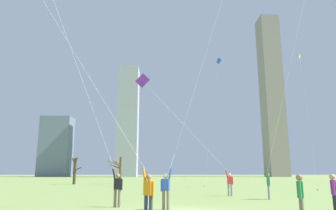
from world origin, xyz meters
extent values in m
cylinder|color=gray|center=(6.48, 6.34, 0.42)|extent=(0.14, 0.14, 0.85)
cylinder|color=gray|center=(6.40, 6.14, 0.42)|extent=(0.14, 0.14, 0.85)
cube|color=#338C4C|center=(6.44, 6.24, 1.12)|extent=(0.30, 0.39, 0.54)
sphere|color=#9E7051|center=(6.44, 6.24, 1.51)|extent=(0.22, 0.22, 0.22)
cylinder|color=#338C4C|center=(6.51, 6.44, 1.09)|extent=(0.09, 0.09, 0.55)
cylinder|color=#338C4C|center=(6.37, 6.04, 1.59)|extent=(0.15, 0.22, 0.56)
cylinder|color=silver|center=(6.38, -0.14, 9.17)|extent=(0.03, 12.36, 14.66)
cylinder|color=#726656|center=(-0.38, 0.85, 0.42)|extent=(0.14, 0.14, 0.85)
cylinder|color=#726656|center=(-0.17, 0.77, 0.42)|extent=(0.14, 0.14, 0.85)
cube|color=#2D4CA5|center=(-0.28, 0.81, 1.12)|extent=(0.39, 0.31, 0.54)
sphere|color=tan|center=(-0.28, 0.81, 1.51)|extent=(0.22, 0.22, 0.22)
cylinder|color=#2D4CA5|center=(-0.47, 0.88, 1.09)|extent=(0.09, 0.09, 0.55)
cylinder|color=#2D4CA5|center=(-0.08, 0.73, 1.59)|extent=(0.22, 0.16, 0.56)
cylinder|color=gray|center=(4.72, 9.12, 0.42)|extent=(0.14, 0.14, 0.85)
cylinder|color=gray|center=(4.50, 9.12, 0.42)|extent=(0.14, 0.14, 0.85)
cube|color=red|center=(4.61, 9.12, 1.12)|extent=(0.34, 0.20, 0.54)
sphere|color=beige|center=(4.61, 9.12, 1.51)|extent=(0.22, 0.22, 0.22)
cylinder|color=red|center=(4.82, 9.12, 1.09)|extent=(0.09, 0.09, 0.55)
cylinder|color=red|center=(4.40, 9.12, 1.59)|extent=(0.20, 0.09, 0.56)
cube|color=purple|center=(-1.94, 10.55, 9.03)|extent=(1.26, 0.83, 1.41)
cylinder|color=black|center=(-1.94, 10.55, 9.03)|extent=(0.11, 0.44, 0.89)
cylinder|color=silver|center=(1.23, 9.83, 5.44)|extent=(6.35, 1.44, 7.19)
cylinder|color=#33384C|center=(-0.91, -2.21, 0.42)|extent=(0.14, 0.14, 0.85)
cylinder|color=#33384C|center=(-1.09, -2.09, 0.42)|extent=(0.14, 0.14, 0.85)
cube|color=orange|center=(-1.00, -2.15, 1.12)|extent=(0.39, 0.36, 0.54)
sphere|color=#9E7051|center=(-1.00, -2.15, 1.51)|extent=(0.22, 0.22, 0.22)
cylinder|color=orange|center=(-0.82, -2.27, 1.09)|extent=(0.09, 0.09, 0.55)
cylinder|color=orange|center=(-1.17, -2.03, 1.59)|extent=(0.22, 0.19, 0.56)
cylinder|color=silver|center=(-5.36, 0.76, 8.33)|extent=(8.38, 5.60, 12.97)
cylinder|color=#726656|center=(-2.54, 1.95, 0.42)|extent=(0.14, 0.14, 0.85)
cylinder|color=#726656|center=(-2.76, 2.00, 0.42)|extent=(0.14, 0.14, 0.85)
cube|color=black|center=(-2.65, 1.97, 1.12)|extent=(0.37, 0.27, 0.54)
sphere|color=#9E7051|center=(-2.65, 1.97, 1.51)|extent=(0.22, 0.22, 0.22)
cylinder|color=black|center=(-2.44, 1.93, 1.09)|extent=(0.09, 0.09, 0.55)
cylinder|color=black|center=(-2.85, 2.02, 1.59)|extent=(0.22, 0.13, 0.56)
cube|color=#338C4C|center=(4.15, -3.46, 1.12)|extent=(0.33, 0.39, 0.54)
sphere|color=#9E7051|center=(4.15, -3.46, 1.51)|extent=(0.22, 0.22, 0.22)
cylinder|color=#338C4C|center=(4.24, -3.27, 1.09)|extent=(0.09, 0.09, 0.55)
cylinder|color=#338C4C|center=(4.05, -3.64, 1.09)|extent=(0.09, 0.09, 0.55)
cylinder|color=black|center=(6.19, -1.85, 0.42)|extent=(0.14, 0.14, 0.85)
cylinder|color=black|center=(6.28, -1.65, 0.42)|extent=(0.14, 0.14, 0.85)
cube|color=purple|center=(6.24, -1.75, 1.12)|extent=(0.33, 0.39, 0.54)
sphere|color=tan|center=(6.24, -1.75, 1.51)|extent=(0.22, 0.22, 0.22)
cylinder|color=purple|center=(6.14, -1.94, 1.09)|extent=(0.09, 0.09, 0.55)
cylinder|color=purple|center=(6.33, -1.56, 1.09)|extent=(0.09, 0.09, 0.55)
cube|color=blue|center=(7.00, 23.18, 15.44)|extent=(0.55, 0.65, 0.81)
cylinder|color=black|center=(7.00, 23.18, 15.44)|extent=(0.12, 0.16, 0.52)
cylinder|color=silver|center=(5.98, 23.91, 7.74)|extent=(2.05, 1.46, 15.40)
cylinder|color=#3F3833|center=(4.95, 24.63, 0.04)|extent=(0.10, 0.10, 0.08)
cube|color=yellow|center=(16.63, 21.53, 15.53)|extent=(0.44, 0.64, 0.74)
cylinder|color=black|center=(16.63, 21.53, 15.53)|extent=(0.16, 0.07, 0.48)
cylinder|color=silver|center=(15.70, 19.03, 7.79)|extent=(1.89, 5.00, 15.50)
cylinder|color=#3F3833|center=(14.76, 16.54, 0.04)|extent=(0.10, 0.10, 0.08)
cylinder|color=#423326|center=(-12.42, 31.86, 1.84)|extent=(0.40, 0.40, 3.68)
cylinder|color=#423326|center=(-12.51, 31.40, 3.19)|extent=(0.39, 1.09, 0.94)
cylinder|color=#423326|center=(-11.90, 31.60, 2.15)|extent=(1.15, 0.67, 0.56)
cylinder|color=#423326|center=(-12.16, 31.31, 3.28)|extent=(0.73, 1.28, 1.11)
cylinder|color=brown|center=(-6.09, 33.16, 1.96)|extent=(0.37, 0.37, 3.91)
cylinder|color=brown|center=(-6.89, 33.38, 2.48)|extent=(1.68, 0.60, 0.76)
cylinder|color=brown|center=(-6.49, 33.73, 2.62)|extent=(1.00, 1.31, 1.39)
cylinder|color=brown|center=(-6.67, 33.39, 2.97)|extent=(1.27, 0.60, 0.77)
cylinder|color=brown|center=(-6.96, 32.65, 2.97)|extent=(1.88, 1.20, 0.89)
cube|color=gray|center=(44.73, 105.99, 32.30)|extent=(7.30, 8.22, 64.61)
cube|color=slate|center=(-39.92, 109.66, 11.42)|extent=(11.29, 8.56, 22.85)
cube|color=#9EA3AD|center=(-11.80, 102.92, 20.43)|extent=(7.56, 9.95, 40.86)
camera|label=1|loc=(-0.68, -14.27, 1.69)|focal=33.67mm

